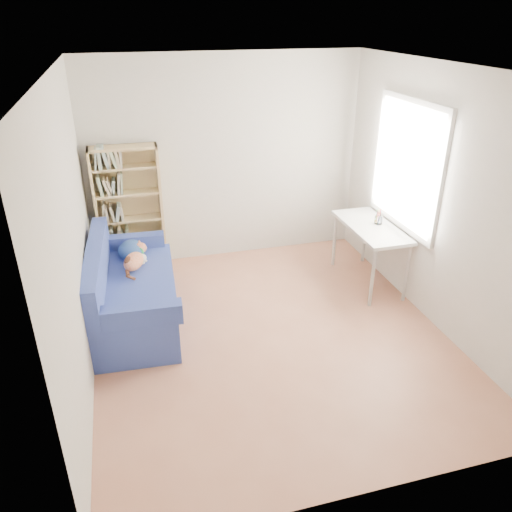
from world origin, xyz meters
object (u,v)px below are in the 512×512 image
at_px(pen_cup, 379,218).
at_px(bookshelf, 130,215).
at_px(desk, 371,232).
at_px(sofa, 130,292).

bearing_deg(pen_cup, bookshelf, 159.22).
bearing_deg(pen_cup, desk, -162.00).
bearing_deg(desk, pen_cup, 18.00).
distance_m(desk, pen_cup, 0.18).
relative_size(sofa, bookshelf, 1.13).
xyz_separation_m(desk, pen_cup, (0.10, 0.03, 0.15)).
distance_m(sofa, bookshelf, 1.25).
distance_m(bookshelf, desk, 2.94).
bearing_deg(desk, sofa, -178.49).
distance_m(bookshelf, pen_cup, 3.02).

